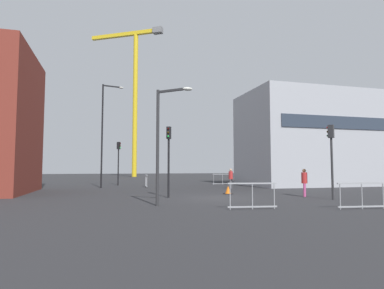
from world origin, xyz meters
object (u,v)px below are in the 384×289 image
streetlamp_short (163,134)px  traffic_cone_striped (228,190)px  traffic_light_crosswalk (119,156)px  traffic_light_median (331,149)px  pedestrian_walking (304,181)px  pedestrian_waiting (231,177)px  traffic_light_corner (169,150)px  construction_crane (134,83)px  streetlamp_tall (104,128)px

streetlamp_short → traffic_cone_striped: bearing=46.1°
traffic_light_crosswalk → traffic_light_median: bearing=-58.7°
traffic_cone_striped → traffic_light_crosswalk: bearing=117.6°
traffic_light_median → traffic_cone_striped: 6.79m
traffic_light_crosswalk → pedestrian_walking: bearing=-56.4°
pedestrian_waiting → traffic_cone_striped: bearing=-113.7°
traffic_light_corner → traffic_light_median: 8.90m
construction_crane → traffic_cone_striped: (2.52, -42.65, -17.75)m
streetlamp_short → traffic_light_median: (9.26, 0.55, -0.53)m
construction_crane → streetlamp_short: bearing=-93.2°
pedestrian_walking → pedestrian_waiting: 8.13m
traffic_light_corner → traffic_light_crosswalk: bearing=99.3°
traffic_light_median → pedestrian_waiting: traffic_light_median is taller
construction_crane → pedestrian_waiting: bearing=-82.8°
traffic_cone_striped → traffic_light_corner: bearing=-160.4°
traffic_light_corner → pedestrian_waiting: (6.43, 6.59, -1.78)m
streetlamp_tall → traffic_cone_striped: 12.76m
construction_crane → traffic_cone_striped: 46.26m
pedestrian_walking → traffic_light_corner: bearing=169.8°
traffic_light_crosswalk → pedestrian_walking: 18.41m
streetlamp_short → traffic_light_median: size_ratio=1.31×
traffic_light_corner → traffic_light_crosswalk: (-2.26, 13.84, 0.09)m
construction_crane → streetlamp_tall: size_ratio=3.21×
construction_crane → pedestrian_walking: 49.03m
streetlamp_short → traffic_light_median: streetlamp_short is taller
construction_crane → streetlamp_tall: (-5.30, -33.82, -12.87)m
construction_crane → streetlamp_short: 50.38m
pedestrian_walking → pedestrian_waiting: (-1.44, 8.00, -0.01)m
streetlamp_short → pedestrian_waiting: size_ratio=3.23×
streetlamp_tall → traffic_cone_striped: streetlamp_tall is taller
streetlamp_tall → pedestrian_waiting: bearing=-20.3°
construction_crane → pedestrian_waiting: 41.52m
construction_crane → traffic_light_crosswalk: (-3.95, -30.30, -15.20)m
pedestrian_waiting → traffic_light_corner: bearing=-134.3°
traffic_light_corner → pedestrian_waiting: traffic_light_corner is taller
streetlamp_tall → streetlamp_short: (2.59, -14.26, -1.91)m
traffic_light_median → construction_crane: bearing=97.8°
streetlamp_short → traffic_light_corner: 4.10m
streetlamp_tall → traffic_light_median: 18.28m
construction_crane → traffic_light_crosswalk: construction_crane is taller
streetlamp_tall → traffic_light_corner: 11.19m
traffic_light_median → streetlamp_tall: bearing=130.8°
streetlamp_tall → traffic_light_crosswalk: (1.35, 3.52, -2.32)m
pedestrian_walking → pedestrian_waiting: bearing=100.2°
streetlamp_short → traffic_cone_striped: streetlamp_short is taller
pedestrian_walking → pedestrian_waiting: size_ratio=1.01×
streetlamp_short → pedestrian_waiting: streetlamp_short is taller
pedestrian_walking → traffic_light_crosswalk: bearing=123.6°
pedestrian_waiting → traffic_light_median: bearing=-79.8°
construction_crane → pedestrian_waiting: size_ratio=17.65×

